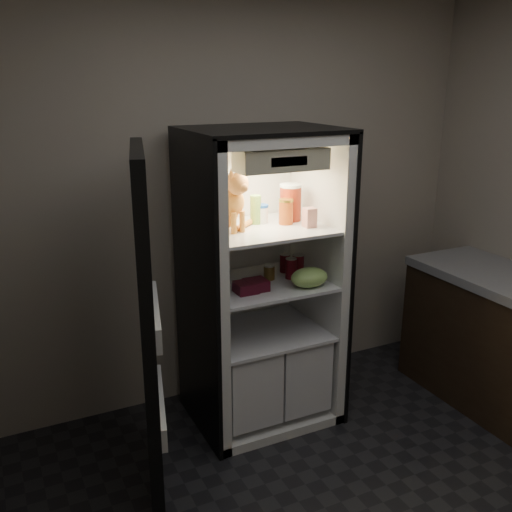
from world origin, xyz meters
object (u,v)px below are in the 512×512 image
Objects in this scene: soda_can_c at (291,268)px; soda_can_b at (298,265)px; cream_carton at (309,218)px; soda_can_a at (285,263)px; salsa_jar at (286,212)px; grape_bag at (309,277)px; condiment_jar at (269,272)px; berry_box_right at (256,285)px; parmesan_shaker at (256,210)px; tabby_cat at (227,206)px; mayo_tub at (262,214)px; refrigerator at (259,301)px; pepper_jar at (290,202)px; berry_box_left at (246,287)px.

soda_can_b is at bearing 23.17° from soda_can_c.
cream_carton reaches higher than soda_can_a.
salsa_jar is 0.66× the size of grape_bag.
cream_carton is at bearing 64.78° from grape_bag.
berry_box_right is at bearing -139.31° from condiment_jar.
cream_carton is (0.25, -0.21, -0.03)m from parmesan_shaker.
soda_can_a is at bearing -6.05° from tabby_cat.
parmesan_shaker reaches higher than grape_bag.
cream_carton reaches higher than soda_can_c.
soda_can_c is 0.56× the size of grape_bag.
parmesan_shaker is 0.05m from mayo_tub.
condiment_jar is at bearing -152.36° from soda_can_a.
mayo_tub is 0.95× the size of soda_can_a.
cream_carton is at bearing -37.01° from condiment_jar.
cream_carton is at bearing -54.15° from salsa_jar.
parmesan_shaker is at bearing 131.61° from condiment_jar.
refrigerator is 0.60m from salsa_jar.
salsa_jar reaches higher than condiment_jar.
soda_can_a is (0.21, 0.05, 0.21)m from refrigerator.
condiment_jar is at bearing 169.35° from salsa_jar.
berry_box_right is (-0.09, -0.20, -0.41)m from parmesan_shaker.
mayo_tub is 0.39m from soda_can_c.
pepper_jar reaches higher than soda_can_c.
grape_bag is at bearing -50.93° from refrigerator.
pepper_jar is at bearing 95.58° from cream_carton.
salsa_jar is 1.33× the size of cream_carton.
refrigerator is 15.64× the size of soda_can_a.
mayo_tub reaches higher than soda_can_b.
mayo_tub is 0.98× the size of cream_carton.
tabby_cat reaches higher than parmesan_shaker.
tabby_cat reaches higher than soda_can_a.
pepper_jar reaches higher than soda_can_b.
grape_bag is 1.89× the size of berry_box_left.
mayo_tub is at bearing 47.51° from refrigerator.
cream_carton is 0.43m from condiment_jar.
refrigerator reaches higher than berry_box_left.
condiment_jar is at bearing 40.69° from berry_box_right.
grape_bag is (0.00, -0.30, -0.00)m from soda_can_a.
soda_can_b is at bearing -4.06° from condiment_jar.
pepper_jar is at bearing -3.62° from parmesan_shaker.
soda_can_b is (0.01, 0.13, -0.34)m from cream_carton.
pepper_jar is at bearing 26.26° from berry_box_left.
salsa_jar is 0.36m from soda_can_c.
grape_bag is (0.21, -0.26, 0.21)m from refrigerator.
condiment_jar is at bearing 142.99° from cream_carton.
refrigerator is 16.49× the size of mayo_tub.
berry_box_left is 0.07m from berry_box_right.
mayo_tub is at bearing 120.39° from grape_bag.
refrigerator is at bearing 129.07° from grape_bag.
pepper_jar reaches higher than mayo_tub.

